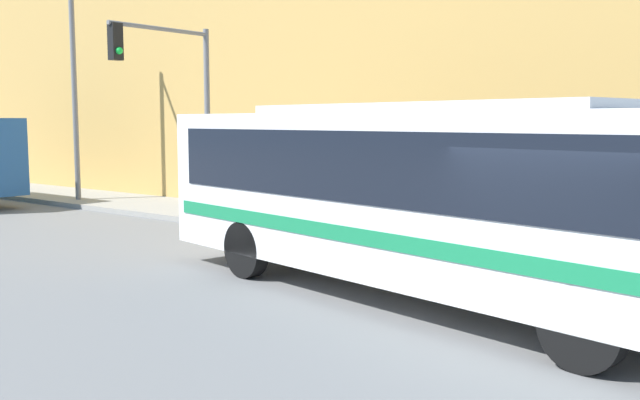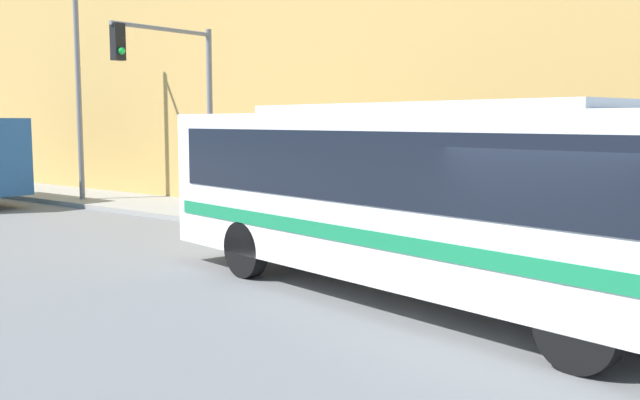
# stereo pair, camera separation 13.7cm
# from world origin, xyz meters

# --- Properties ---
(ground_plane) EXTENTS (120.00, 120.00, 0.00)m
(ground_plane) POSITION_xyz_m (0.00, 0.00, 0.00)
(ground_plane) COLOR slate
(sidewalk) EXTENTS (3.28, 70.00, 0.15)m
(sidewalk) POSITION_xyz_m (6.14, 20.00, 0.08)
(sidewalk) COLOR gray
(sidewalk) RESTS_ON ground_plane
(building_facade) EXTENTS (6.00, 32.11, 11.39)m
(building_facade) POSITION_xyz_m (10.78, 17.05, 5.69)
(building_facade) COLOR tan
(building_facade) RESTS_ON ground_plane
(city_bus) EXTENTS (4.40, 11.38, 3.09)m
(city_bus) POSITION_xyz_m (0.96, 2.25, 1.79)
(city_bus) COLOR white
(city_bus) RESTS_ON ground_plane
(fire_hydrant) EXTENTS (0.23, 0.31, 0.74)m
(fire_hydrant) POSITION_xyz_m (5.10, 5.20, 0.52)
(fire_hydrant) COLOR #999999
(fire_hydrant) RESTS_ON sidewalk
(traffic_light_pole) EXTENTS (3.28, 0.35, 5.21)m
(traffic_light_pole) POSITION_xyz_m (4.12, 11.86, 3.73)
(traffic_light_pole) COLOR slate
(traffic_light_pole) RESTS_ON sidewalk
(parking_meter) EXTENTS (0.14, 0.14, 1.29)m
(parking_meter) POSITION_xyz_m (5.10, 10.53, 1.03)
(parking_meter) COLOR slate
(parking_meter) RESTS_ON sidewalk
(street_lamp) EXTENTS (2.36, 0.28, 7.40)m
(street_lamp) POSITION_xyz_m (5.06, 18.47, 4.51)
(street_lamp) COLOR slate
(street_lamp) RESTS_ON sidewalk
(pedestrian_near_corner) EXTENTS (0.34, 0.34, 1.71)m
(pedestrian_near_corner) POSITION_xyz_m (6.63, 13.62, 1.02)
(pedestrian_near_corner) COLOR #47382D
(pedestrian_near_corner) RESTS_ON sidewalk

